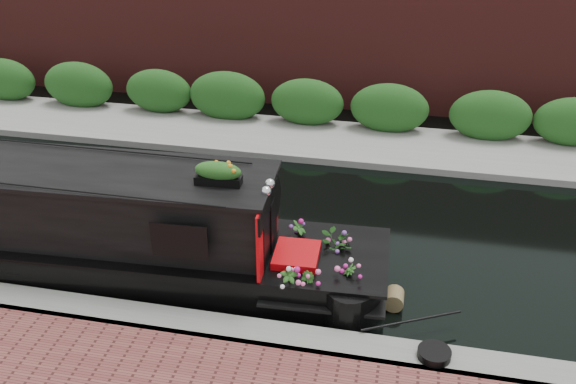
# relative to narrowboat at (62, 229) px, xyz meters

# --- Properties ---
(ground) EXTENTS (80.00, 80.00, 0.00)m
(ground) POSITION_rel_narrowboat_xyz_m (3.24, 1.96, -0.76)
(ground) COLOR black
(ground) RESTS_ON ground
(near_bank_coping) EXTENTS (40.00, 0.60, 0.50)m
(near_bank_coping) POSITION_rel_narrowboat_xyz_m (3.24, -1.34, -0.76)
(near_bank_coping) COLOR slate
(near_bank_coping) RESTS_ON ground
(far_bank_path) EXTENTS (40.00, 2.40, 0.34)m
(far_bank_path) POSITION_rel_narrowboat_xyz_m (3.24, 6.16, -0.76)
(far_bank_path) COLOR gray
(far_bank_path) RESTS_ON ground
(far_hedge) EXTENTS (40.00, 1.10, 2.80)m
(far_hedge) POSITION_rel_narrowboat_xyz_m (3.24, 7.06, -0.76)
(far_hedge) COLOR #1F4E1A
(far_hedge) RESTS_ON ground
(far_brick_wall) EXTENTS (40.00, 1.00, 8.00)m
(far_brick_wall) POSITION_rel_narrowboat_xyz_m (3.24, 9.16, -0.76)
(far_brick_wall) COLOR #581F1D
(far_brick_wall) RESTS_ON ground
(narrowboat) EXTENTS (11.00, 2.41, 2.57)m
(narrowboat) POSITION_rel_narrowboat_xyz_m (0.00, 0.00, 0.00)
(narrowboat) COLOR black
(narrowboat) RESTS_ON ground
(rope_fender) EXTENTS (0.32, 0.35, 0.32)m
(rope_fender) POSITION_rel_narrowboat_xyz_m (5.87, -0.00, -0.60)
(rope_fender) COLOR brown
(rope_fender) RESTS_ON ground
(coiled_mooring_rope) EXTENTS (0.48, 0.48, 0.12)m
(coiled_mooring_rope) POSITION_rel_narrowboat_xyz_m (6.51, -1.35, -0.45)
(coiled_mooring_rope) COLOR black
(coiled_mooring_rope) RESTS_ON near_bank_coping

